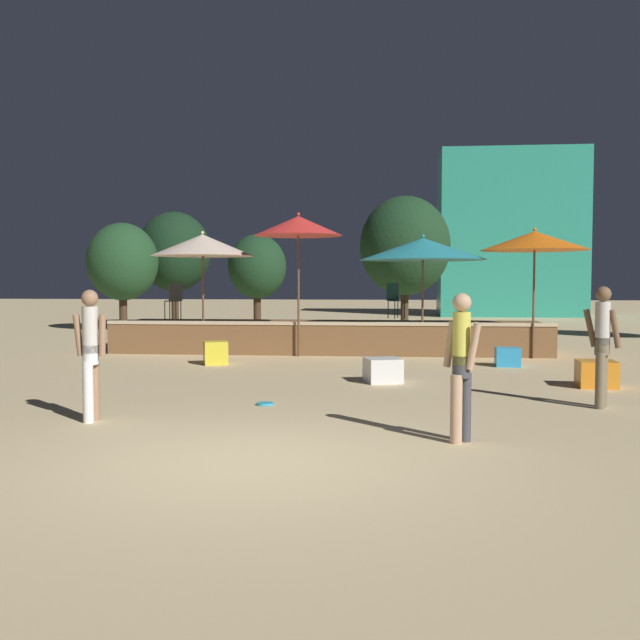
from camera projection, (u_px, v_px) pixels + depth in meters
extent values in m
plane|color=#D1B784|center=(249.00, 463.00, 6.88)|extent=(120.00, 120.00, 0.00)
cube|color=brown|center=(330.00, 337.00, 17.82)|extent=(10.54, 2.43, 0.72)
cube|color=#CCB793|center=(326.00, 323.00, 16.63)|extent=(10.54, 0.12, 0.08)
cylinder|color=brown|center=(422.00, 308.00, 16.53)|extent=(0.05, 0.05, 2.24)
cone|color=teal|center=(423.00, 249.00, 16.46)|extent=(2.93, 2.93, 0.51)
sphere|color=teal|center=(423.00, 236.00, 16.44)|extent=(0.08, 0.08, 0.08)
cylinder|color=brown|center=(203.00, 305.00, 17.19)|extent=(0.05, 0.05, 2.35)
cone|color=beige|center=(203.00, 245.00, 17.11)|extent=(2.48, 2.48, 0.52)
sphere|color=beige|center=(202.00, 233.00, 17.10)|extent=(0.08, 0.08, 0.08)
cylinder|color=brown|center=(298.00, 296.00, 16.50)|extent=(0.05, 0.05, 2.80)
cone|color=red|center=(298.00, 226.00, 16.41)|extent=(2.06, 2.06, 0.45)
sphere|color=red|center=(298.00, 214.00, 16.40)|extent=(0.08, 0.08, 0.08)
cylinder|color=brown|center=(534.00, 305.00, 16.08)|extent=(0.05, 0.05, 2.44)
cone|color=orange|center=(535.00, 241.00, 16.00)|extent=(2.42, 2.42, 0.43)
sphere|color=orange|center=(535.00, 229.00, 15.98)|extent=(0.08, 0.08, 0.08)
cube|color=yellow|center=(215.00, 353.00, 14.99)|extent=(0.62, 0.62, 0.49)
cube|color=white|center=(383.00, 370.00, 12.33)|extent=(0.72, 0.72, 0.42)
cube|color=orange|center=(596.00, 374.00, 11.77)|extent=(0.64, 0.64, 0.44)
cube|color=#2D9EDB|center=(508.00, 357.00, 14.66)|extent=(0.51, 0.51, 0.39)
cylinder|color=white|center=(88.00, 392.00, 8.81)|extent=(0.13, 0.13, 0.76)
cylinder|color=#997051|center=(94.00, 390.00, 8.97)|extent=(0.13, 0.13, 0.76)
cylinder|color=white|center=(91.00, 355.00, 8.86)|extent=(0.20, 0.20, 0.24)
cylinder|color=beige|center=(90.00, 330.00, 8.84)|extent=(0.20, 0.20, 0.58)
cylinder|color=#997051|center=(102.00, 336.00, 8.82)|extent=(0.10, 0.09, 0.52)
cylinder|color=#997051|center=(78.00, 335.00, 8.88)|extent=(0.14, 0.09, 0.52)
sphere|color=#997051|center=(90.00, 298.00, 8.82)|extent=(0.21, 0.21, 0.21)
cylinder|color=#3F3F47|center=(465.00, 407.00, 7.79)|extent=(0.13, 0.13, 0.75)
cylinder|color=tan|center=(456.00, 409.00, 7.68)|extent=(0.13, 0.13, 0.75)
cylinder|color=#3F3F47|center=(461.00, 367.00, 7.71)|extent=(0.19, 0.19, 0.24)
cylinder|color=#D8D14C|center=(461.00, 338.00, 7.70)|extent=(0.19, 0.19, 0.57)
cylinder|color=tan|center=(450.00, 344.00, 7.82)|extent=(0.17, 0.17, 0.52)
cylinder|color=tan|center=(473.00, 346.00, 7.58)|extent=(0.19, 0.18, 0.52)
sphere|color=tan|center=(462.00, 303.00, 7.67)|extent=(0.20, 0.20, 0.20)
cylinder|color=#72664C|center=(603.00, 379.00, 9.90)|extent=(0.13, 0.13, 0.78)
cylinder|color=#72664C|center=(600.00, 381.00, 9.77)|extent=(0.13, 0.13, 0.78)
cylinder|color=#72664C|center=(602.00, 346.00, 9.81)|extent=(0.20, 0.20, 0.24)
cylinder|color=beige|center=(603.00, 323.00, 9.79)|extent=(0.20, 0.20, 0.59)
cylinder|color=brown|center=(590.00, 328.00, 9.89)|extent=(0.21, 0.16, 0.53)
cylinder|color=brown|center=(615.00, 329.00, 9.71)|extent=(0.19, 0.15, 0.53)
sphere|color=brown|center=(603.00, 294.00, 9.77)|extent=(0.21, 0.21, 0.21)
cylinder|color=#2D3338|center=(176.00, 310.00, 18.10)|extent=(0.02, 0.02, 0.45)
cylinder|color=#2D3338|center=(165.00, 310.00, 17.93)|extent=(0.02, 0.02, 0.45)
cylinder|color=#2D3338|center=(181.00, 310.00, 17.86)|extent=(0.02, 0.02, 0.45)
cylinder|color=#2D3338|center=(170.00, 310.00, 17.68)|extent=(0.02, 0.02, 0.45)
cylinder|color=#2D3338|center=(173.00, 301.00, 17.88)|extent=(0.40, 0.40, 0.02)
cube|color=#2D3338|center=(175.00, 292.00, 17.73)|extent=(0.29, 0.26, 0.45)
cylinder|color=#1E4C47|center=(395.00, 310.00, 17.93)|extent=(0.02, 0.02, 0.45)
cylinder|color=#1E4C47|center=(405.00, 310.00, 18.07)|extent=(0.02, 0.02, 0.45)
cylinder|color=#1E4C47|center=(388.00, 309.00, 18.19)|extent=(0.02, 0.02, 0.45)
cylinder|color=#1E4C47|center=(398.00, 309.00, 18.33)|extent=(0.02, 0.02, 0.45)
cylinder|color=#1E4C47|center=(396.00, 301.00, 18.12)|extent=(0.40, 0.40, 0.02)
cube|color=#1E4C47|center=(393.00, 292.00, 18.26)|extent=(0.32, 0.23, 0.45)
cylinder|color=#33B2D8|center=(265.00, 404.00, 10.09)|extent=(0.24, 0.24, 0.03)
cylinder|color=#3D2B1C|center=(175.00, 305.00, 27.53)|extent=(0.28, 0.28, 1.64)
ellipsoid|color=black|center=(174.00, 252.00, 27.42)|extent=(2.78, 2.78, 3.06)
cylinder|color=#3D2B1C|center=(123.00, 312.00, 25.27)|extent=(0.28, 0.28, 1.32)
ellipsoid|color=#1E4223|center=(123.00, 262.00, 25.17)|extent=(2.49, 2.49, 2.74)
cylinder|color=#3D2B1C|center=(257.00, 310.00, 26.53)|extent=(0.28, 0.28, 1.32)
ellipsoid|color=#19381E|center=(257.00, 266.00, 26.44)|extent=(2.16, 2.16, 2.38)
cylinder|color=#3D2B1C|center=(405.00, 308.00, 25.67)|extent=(0.28, 0.28, 1.56)
ellipsoid|color=#19381E|center=(405.00, 246.00, 25.55)|extent=(3.24, 3.24, 3.56)
cube|color=teal|center=(510.00, 234.00, 35.51)|extent=(7.05, 3.15, 8.19)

